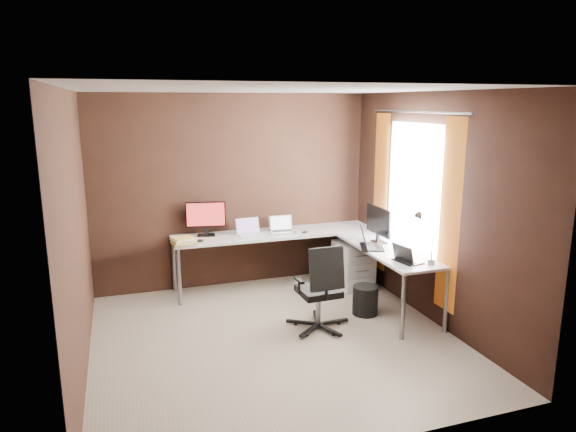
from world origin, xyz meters
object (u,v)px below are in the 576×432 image
(drawer_pedestal, at_px, (353,265))
(laptop_black_big, at_px, (369,243))
(office_chair, at_px, (320,304))
(wastebasket, at_px, (365,300))
(monitor_right, at_px, (379,222))
(book_stack, at_px, (184,241))
(monitor_left, at_px, (206,217))
(desk_lamp, at_px, (424,231))
(laptop_silver, at_px, (282,229))
(laptop_white, at_px, (249,231))
(laptop_black_small, at_px, (406,258))

(drawer_pedestal, xyz_separation_m, laptop_black_big, (-0.14, -0.67, 0.48))
(laptop_black_big, relative_size, office_chair, 0.46)
(drawer_pedestal, bearing_deg, wastebasket, -106.58)
(monitor_right, relative_size, wastebasket, 1.60)
(drawer_pedestal, relative_size, monitor_right, 1.12)
(wastebasket, bearing_deg, book_stack, 152.10)
(monitor_left, height_order, desk_lamp, desk_lamp)
(drawer_pedestal, distance_m, laptop_silver, 1.05)
(monitor_left, height_order, laptop_white, monitor_left)
(desk_lamp, height_order, wastebasket, desk_lamp)
(laptop_black_big, relative_size, laptop_black_small, 1.33)
(book_stack, bearing_deg, laptop_silver, 8.77)
(book_stack, bearing_deg, monitor_left, 45.97)
(monitor_right, xyz_separation_m, book_stack, (-2.23, 0.66, -0.21))
(laptop_black_small, bearing_deg, laptop_black_big, -1.24)
(monitor_left, bearing_deg, office_chair, -48.44)
(monitor_right, distance_m, laptop_black_big, 0.33)
(book_stack, xyz_separation_m, wastebasket, (1.90, -1.01, -0.60))
(drawer_pedestal, distance_m, laptop_black_small, 1.38)
(monitor_left, xyz_separation_m, wastebasket, (1.58, -1.35, -0.81))
(monitor_right, xyz_separation_m, laptop_white, (-1.38, 0.86, -0.20))
(book_stack, distance_m, office_chair, 1.82)
(laptop_black_big, bearing_deg, desk_lamp, -137.82)
(drawer_pedestal, xyz_separation_m, wastebasket, (-0.26, -0.86, -0.13))
(book_stack, relative_size, office_chair, 0.33)
(laptop_white, height_order, laptop_black_small, laptop_white)
(laptop_silver, xyz_separation_m, laptop_black_big, (0.73, -1.02, 0.01))
(laptop_silver, bearing_deg, wastebasket, -60.21)
(monitor_left, relative_size, desk_lamp, 0.90)
(laptop_white, distance_m, laptop_black_small, 2.08)
(desk_lamp, distance_m, wastebasket, 1.11)
(office_chair, relative_size, wastebasket, 2.83)
(office_chair, bearing_deg, wastebasket, 15.40)
(laptop_white, xyz_separation_m, desk_lamp, (1.44, -1.72, 0.30))
(monitor_right, bearing_deg, desk_lamp, -177.31)
(laptop_white, distance_m, laptop_silver, 0.44)
(book_stack, bearing_deg, laptop_white, 12.84)
(drawer_pedestal, relative_size, laptop_silver, 1.85)
(drawer_pedestal, xyz_separation_m, desk_lamp, (0.13, -1.38, 0.78))
(book_stack, relative_size, desk_lamp, 0.57)
(laptop_black_small, height_order, book_stack, laptop_black_small)
(monitor_right, xyz_separation_m, laptop_black_small, (-0.09, -0.78, -0.21))
(laptop_white, bearing_deg, book_stack, -173.23)
(office_chair, bearing_deg, laptop_white, 104.03)
(monitor_left, height_order, book_stack, monitor_left)
(laptop_silver, xyz_separation_m, wastebasket, (0.61, -1.21, -0.61))
(monitor_left, distance_m, laptop_white, 0.58)
(laptop_black_small, relative_size, wastebasket, 0.98)
(desk_lamp, bearing_deg, laptop_silver, 127.26)
(drawer_pedestal, xyz_separation_m, office_chair, (-0.90, -1.06, -0.02))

